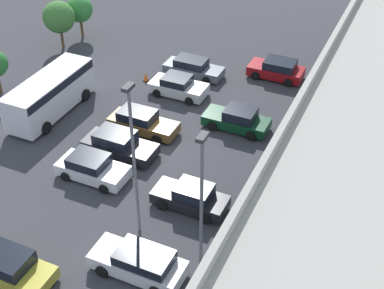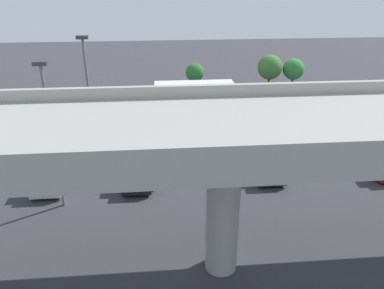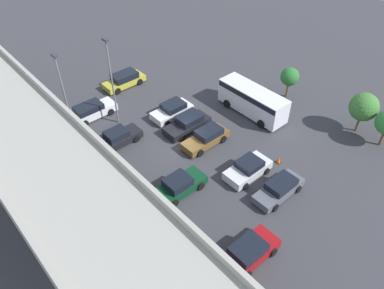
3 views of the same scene
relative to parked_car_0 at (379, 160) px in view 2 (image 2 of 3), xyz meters
The scene contains 19 objects.
ground_plane 13.26m from the parked_car_0, 20.19° to the right, with size 101.11×101.11×0.00m, color #38383D.
highway_overpass 16.03m from the parked_car_0, 33.94° to the left, with size 48.65×6.82×7.87m.
parked_car_0 is the anchor object (origin of this frame).
parked_car_1 8.26m from the parked_car_0, 47.03° to the right, with size 2.25×4.35×1.52m.
parked_car_2 12.69m from the parked_car_0, 29.24° to the right, with size 2.07×4.84×1.55m.
parked_car_3 17.93m from the parked_car_0, 21.50° to the right, with size 2.22×4.42×1.52m.
parked_car_4 22.10m from the parked_car_0, ahead, with size 2.16×4.84×1.55m.
parked_car_5 25.75m from the parked_car_0, 13.84° to the right, with size 2.17×4.90×1.58m.
parked_car_6 6.72m from the parked_car_0, 69.00° to the right, with size 2.05×4.79×1.43m.
parked_car_7 8.04m from the parked_car_0, ahead, with size 2.16×4.55×1.58m.
parked_car_8 15.30m from the parked_car_0, 24.41° to the right, with size 2.23×4.86×1.57m.
parked_car_9 16.61m from the parked_car_0, ahead, with size 2.03×4.35×1.55m.
shuttle_bus 17.67m from the parked_car_0, 48.67° to the right, with size 7.71×2.72×2.80m.
lamp_post_near_aisle 20.10m from the parked_car_0, ahead, with size 0.70×0.35×9.14m.
lamp_post_mid_lot 21.48m from the parked_car_0, ahead, with size 0.70×0.35×8.55m.
tree_front_left 18.61m from the parked_car_0, 89.95° to the right, with size 2.36×2.36×3.85m.
tree_front_centre 19.07m from the parked_car_0, 81.91° to the right, with size 2.75×2.75×4.26m.
tree_front_right 21.66m from the parked_car_0, 59.01° to the right, with size 2.01×2.01×3.54m.
traffic_cone 10.48m from the parked_car_0, 62.58° to the right, with size 0.44×0.44×0.70m.
Camera 2 is at (2.53, 26.34, 12.65)m, focal length 35.00 mm.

